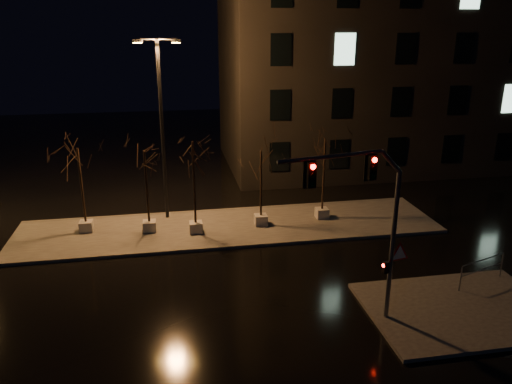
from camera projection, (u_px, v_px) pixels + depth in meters
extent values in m
plane|color=black|center=(248.00, 283.00, 20.78)|extent=(90.00, 90.00, 0.00)
cube|color=#44423C|center=(230.00, 227.00, 26.35)|extent=(22.00, 5.00, 0.15)
cube|color=#44423C|center=(460.00, 309.00, 18.75)|extent=(7.00, 5.00, 0.15)
cube|color=black|center=(392.00, 63.00, 37.51)|extent=(25.00, 12.00, 15.00)
cube|color=#A29F97|center=(86.00, 226.00, 25.56)|extent=(0.65, 0.65, 0.55)
cylinder|color=black|center=(82.00, 186.00, 24.86)|extent=(0.11, 0.11, 3.83)
cube|color=#A29F97|center=(150.00, 226.00, 25.57)|extent=(0.65, 0.65, 0.55)
cylinder|color=black|center=(147.00, 187.00, 24.90)|extent=(0.11, 0.11, 3.69)
cube|color=#A29F97|center=(196.00, 227.00, 25.44)|extent=(0.65, 0.65, 0.55)
cylinder|color=black|center=(194.00, 183.00, 24.68)|extent=(0.11, 0.11, 4.20)
cube|color=#A29F97|center=(261.00, 220.00, 26.39)|extent=(0.65, 0.65, 0.55)
cylinder|color=black|center=(261.00, 184.00, 25.75)|extent=(0.11, 0.11, 3.47)
cube|color=#A29F97|center=(322.00, 213.00, 27.33)|extent=(0.65, 0.65, 0.55)
cylinder|color=black|center=(324.00, 174.00, 26.62)|extent=(0.11, 0.11, 3.89)
cylinder|color=slate|center=(392.00, 248.00, 17.31)|extent=(0.16, 0.16, 5.49)
cylinder|color=slate|center=(332.00, 157.00, 15.28)|extent=(3.61, 0.85, 0.13)
cube|color=black|center=(372.00, 167.00, 15.97)|extent=(0.31, 0.25, 0.82)
cube|color=black|center=(311.00, 175.00, 15.20)|extent=(0.31, 0.25, 0.82)
cube|color=black|center=(386.00, 267.00, 17.48)|extent=(0.23, 0.20, 0.41)
cone|color=red|center=(399.00, 254.00, 17.46)|extent=(0.94, 0.22, 0.95)
sphere|color=#FF0C07|center=(401.00, 156.00, 16.26)|extent=(0.16, 0.16, 0.16)
cylinder|color=black|center=(162.00, 133.00, 26.01)|extent=(0.19, 0.19, 9.42)
cylinder|color=black|center=(157.00, 39.00, 24.51)|extent=(2.07, 0.33, 0.09)
cube|color=gold|center=(137.00, 42.00, 24.50)|extent=(0.50, 0.32, 0.19)
cube|color=gold|center=(176.00, 42.00, 24.61)|extent=(0.50, 0.32, 0.19)
cylinder|color=slate|center=(461.00, 279.00, 19.77)|extent=(0.06, 0.06, 1.02)
cylinder|color=slate|center=(502.00, 265.00, 20.90)|extent=(0.06, 0.06, 1.02)
cylinder|color=slate|center=(484.00, 260.00, 20.15)|extent=(2.38, 0.83, 0.05)
cylinder|color=slate|center=(482.00, 270.00, 20.30)|extent=(2.38, 0.83, 0.05)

